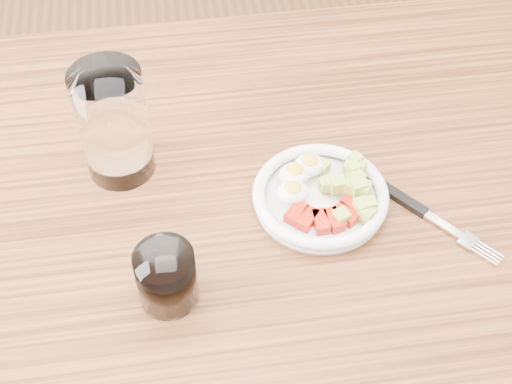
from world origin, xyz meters
TOP-DOWN VIEW (x-y plane):
  - dining_table at (0.00, 0.00)m, footprint 1.50×0.90m
  - bowl at (0.08, 0.00)m, footprint 0.19×0.19m
  - fork at (0.20, -0.02)m, footprint 0.15×0.18m
  - water_glass at (-0.19, 0.11)m, footprint 0.10×0.10m
  - coffee_glass at (-0.14, -0.12)m, footprint 0.07×0.07m

SIDE VIEW (x-z plane):
  - dining_table at x=0.00m, z-range 0.28..1.05m
  - fork at x=0.20m, z-range 0.77..0.78m
  - bowl at x=0.08m, z-range 0.76..0.81m
  - coffee_glass at x=-0.14m, z-range 0.77..0.85m
  - water_glass at x=-0.19m, z-range 0.77..0.94m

